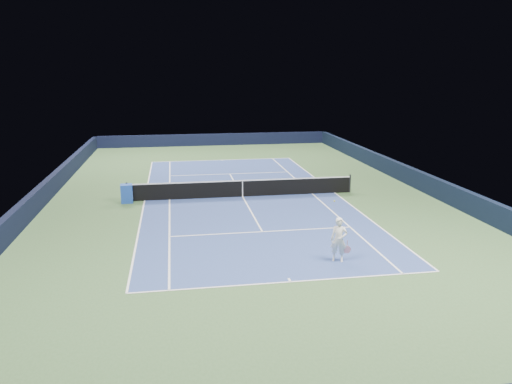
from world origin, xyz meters
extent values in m
plane|color=#36552E|center=(0.00, 0.00, 0.00)|extent=(40.00, 40.00, 0.00)
cube|color=black|center=(0.00, 19.82, 0.55)|extent=(22.00, 0.35, 1.10)
cube|color=black|center=(10.82, 0.00, 0.55)|extent=(0.35, 40.00, 1.10)
cube|color=black|center=(-10.82, 0.00, 0.55)|extent=(0.35, 40.00, 1.10)
cube|color=navy|center=(0.00, 0.00, 0.00)|extent=(10.97, 23.77, 0.01)
cube|color=white|center=(0.00, 11.88, 0.01)|extent=(10.97, 0.08, 0.00)
cube|color=white|center=(0.00, -11.88, 0.01)|extent=(10.97, 0.08, 0.00)
cube|color=white|center=(5.49, 0.00, 0.01)|extent=(0.08, 23.77, 0.00)
cube|color=white|center=(-5.49, 0.00, 0.01)|extent=(0.08, 23.77, 0.00)
cube|color=white|center=(4.12, 0.00, 0.01)|extent=(0.08, 23.77, 0.00)
cube|color=white|center=(-4.12, 0.00, 0.01)|extent=(0.08, 23.77, 0.00)
cube|color=white|center=(0.00, 6.40, 0.01)|extent=(8.23, 0.08, 0.00)
cube|color=white|center=(0.00, -6.40, 0.01)|extent=(8.23, 0.08, 0.00)
cube|color=white|center=(0.00, 0.00, 0.01)|extent=(0.08, 12.80, 0.00)
cube|color=white|center=(0.00, 11.73, 0.01)|extent=(0.08, 0.30, 0.00)
cube|color=white|center=(0.00, -11.73, 0.01)|extent=(0.08, 0.30, 0.00)
cylinder|color=black|center=(-6.40, 0.00, 0.54)|extent=(0.10, 0.10, 1.07)
cylinder|color=black|center=(6.40, 0.00, 0.54)|extent=(0.10, 0.10, 1.07)
cube|color=black|center=(0.00, 0.00, 0.46)|extent=(12.80, 0.03, 0.91)
cube|color=white|center=(0.00, 0.00, 0.94)|extent=(12.80, 0.04, 0.06)
cube|color=white|center=(0.00, 0.00, 0.46)|extent=(0.05, 0.04, 0.91)
cube|color=#1B41A5|center=(-6.40, -0.24, 0.51)|extent=(0.66, 0.60, 1.02)
cube|color=white|center=(-6.11, -0.24, 0.45)|extent=(0.08, 0.45, 0.45)
imported|color=white|center=(2.23, -10.30, 0.86)|extent=(0.73, 0.62, 1.70)
cylinder|color=pink|center=(2.55, -10.35, 0.70)|extent=(0.03, 0.03, 0.28)
cylinder|color=black|center=(2.55, -10.35, 0.46)|extent=(0.28, 0.02, 0.28)
cylinder|color=#CD84A2|center=(2.55, -10.35, 0.46)|extent=(0.30, 0.03, 0.30)
sphere|color=gold|center=(2.33, -9.30, 2.10)|extent=(0.07, 0.07, 0.07)
camera|label=1|loc=(-3.78, -27.33, 7.13)|focal=35.00mm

